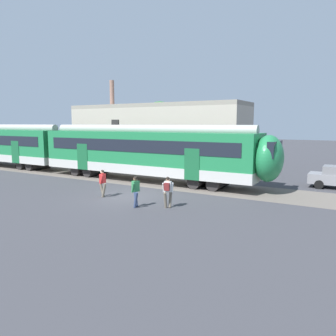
% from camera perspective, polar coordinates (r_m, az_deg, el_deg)
% --- Properties ---
extents(ground_plane, '(160.00, 160.00, 0.00)m').
position_cam_1_polar(ground_plane, '(20.14, -7.32, -4.99)').
color(ground_plane, '#38383D').
extents(track_bed, '(80.00, 4.40, 0.01)m').
position_cam_1_polar(track_bed, '(33.13, -20.13, -0.38)').
color(track_bed, '#605951').
rests_on(track_bed, ground).
extents(commuter_train, '(56.65, 3.07, 4.73)m').
position_cam_1_polar(commuter_train, '(38.41, -26.77, 3.69)').
color(commuter_train, '#B7B7B2').
rests_on(commuter_train, ground).
extents(pedestrian_red, '(0.66, 0.54, 1.67)m').
position_cam_1_polar(pedestrian_red, '(20.16, -11.31, -2.28)').
color(pedestrian_red, '#6B6051').
rests_on(pedestrian_red, ground).
extents(pedestrian_green, '(0.58, 0.64, 1.67)m').
position_cam_1_polar(pedestrian_green, '(17.40, -5.66, -3.75)').
color(pedestrian_green, navy).
rests_on(pedestrian_green, ground).
extents(pedestrian_white, '(0.54, 0.69, 1.67)m').
position_cam_1_polar(pedestrian_white, '(17.20, -0.04, -3.76)').
color(pedestrian_white, '#6B6051').
rests_on(pedestrian_white, ground).
extents(background_building, '(19.22, 5.00, 9.20)m').
position_cam_1_polar(background_building, '(34.54, -2.20, 5.73)').
color(background_building, '#B2A899').
rests_on(background_building, ground).
extents(street_tree_left, '(3.99, 3.99, 7.03)m').
position_cam_1_polar(street_tree_left, '(39.33, -1.44, 8.62)').
color(street_tree_left, brown).
rests_on(street_tree_left, ground).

